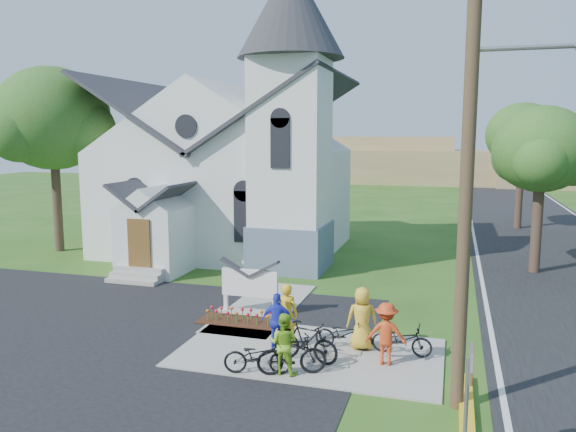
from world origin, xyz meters
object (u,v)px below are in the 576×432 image
(bike_3, at_px, (306,341))
(cyclist_4, at_px, (362,318))
(bike_2, at_px, (344,334))
(bike_4, at_px, (402,339))
(cyclist_1, at_px, (284,343))
(utility_pole, at_px, (471,156))
(bike_1, at_px, (292,354))
(church_sign, at_px, (250,284))
(stop_sign, at_px, (470,382))
(bike_0, at_px, (258,356))
(cyclist_3, at_px, (386,333))
(cyclist_0, at_px, (287,314))
(cyclist_2, at_px, (277,321))

(bike_3, height_order, cyclist_4, cyclist_4)
(bike_2, height_order, bike_4, bike_4)
(bike_4, bearing_deg, cyclist_1, 131.64)
(utility_pole, bearing_deg, bike_1, 173.11)
(church_sign, distance_m, bike_1, 5.01)
(bike_3, distance_m, bike_4, 2.59)
(stop_sign, distance_m, bike_1, 5.24)
(bike_0, relative_size, bike_1, 0.98)
(stop_sign, height_order, bike_0, stop_sign)
(church_sign, height_order, stop_sign, stop_sign)
(utility_pole, height_order, stop_sign, utility_pole)
(cyclist_3, height_order, bike_3, cyclist_3)
(cyclist_0, xyz_separation_m, cyclist_3, (2.82, -0.63, -0.06))
(church_sign, bearing_deg, bike_3, -50.15)
(cyclist_1, distance_m, cyclist_2, 1.60)
(church_sign, relative_size, utility_pole, 0.22)
(utility_pole, xyz_separation_m, bike_1, (-3.91, 0.47, -4.84))
(church_sign, height_order, bike_3, church_sign)
(utility_pole, xyz_separation_m, cyclist_3, (-1.80, 1.78, -4.55))
(bike_4, bearing_deg, cyclist_2, 103.91)
(utility_pole, height_order, bike_2, utility_pole)
(bike_1, distance_m, bike_2, 2.21)
(church_sign, height_order, bike_4, church_sign)
(bike_0, height_order, bike_4, bike_0)
(bike_2, distance_m, cyclist_3, 1.47)
(bike_0, distance_m, bike_1, 0.83)
(cyclist_2, bearing_deg, bike_0, 85.45)
(cyclist_3, bearing_deg, church_sign, -35.48)
(cyclist_0, distance_m, bike_4, 3.18)
(cyclist_2, relative_size, cyclist_4, 0.90)
(cyclist_0, xyz_separation_m, bike_4, (3.15, 0.10, -0.44))
(cyclist_4, height_order, bike_4, cyclist_4)
(cyclist_2, bearing_deg, bike_3, 142.44)
(bike_1, bearing_deg, stop_sign, -150.57)
(cyclist_3, bearing_deg, bike_2, -34.19)
(cyclist_2, bearing_deg, church_sign, -61.95)
(bike_4, bearing_deg, bike_3, 120.91)
(cyclist_4, xyz_separation_m, bike_4, (1.08, -0.11, -0.44))
(church_sign, relative_size, bike_0, 1.31)
(bike_0, relative_size, cyclist_1, 1.11)
(cyclist_1, xyz_separation_m, bike_2, (1.11, 1.99, -0.35))
(bike_4, bearing_deg, cyclist_0, 96.47)
(bike_1, bearing_deg, church_sign, 10.04)
(cyclist_1, height_order, bike_1, cyclist_1)
(bike_4, bearing_deg, stop_sign, -158.92)
(stop_sign, xyz_separation_m, cyclist_0, (-4.69, 5.11, -0.87))
(stop_sign, distance_m, cyclist_2, 6.78)
(cyclist_0, bearing_deg, bike_1, 111.45)
(cyclist_3, bearing_deg, cyclist_4, -52.14)
(cyclist_4, bearing_deg, bike_3, 33.11)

